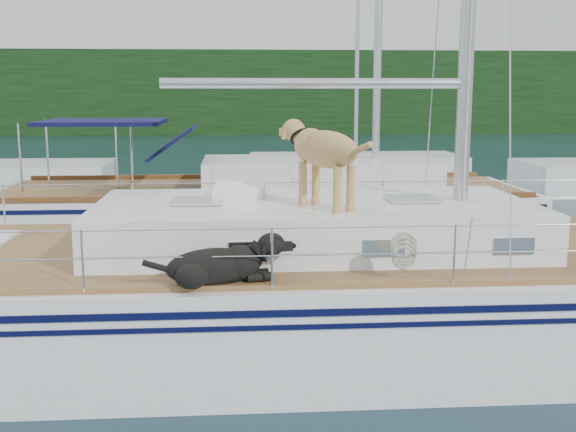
{
  "coord_description": "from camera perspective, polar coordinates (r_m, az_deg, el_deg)",
  "views": [
    {
      "loc": [
        -0.15,
        -8.54,
        3.12
      ],
      "look_at": [
        0.5,
        0.2,
        1.6
      ],
      "focal_mm": 45.0,
      "sensor_mm": 36.0,
      "label": 1
    }
  ],
  "objects": [
    {
      "name": "tree_line",
      "position": [
        53.54,
        -4.13,
        9.71
      ],
      "size": [
        90.0,
        3.0,
        6.0
      ],
      "primitive_type": "cube",
      "color": "black",
      "rests_on": "ground"
    },
    {
      "name": "shore_bank",
      "position": [
        54.8,
        -4.1,
        7.2
      ],
      "size": [
        92.0,
        1.0,
        1.2
      ],
      "primitive_type": "cube",
      "color": "#595147",
      "rests_on": "ground"
    },
    {
      "name": "bg_boat_center",
      "position": [
        25.03,
        5.34,
        3.69
      ],
      "size": [
        7.2,
        3.0,
        11.65
      ],
      "color": "white",
      "rests_on": "ground"
    },
    {
      "name": "ground",
      "position": [
        9.09,
        -3.1,
        -10.24
      ],
      "size": [
        120.0,
        120.0,
        0.0
      ],
      "primitive_type": "plane",
      "color": "black",
      "rests_on": "ground"
    },
    {
      "name": "neighbor_sailboat",
      "position": [
        15.17,
        -1.67,
        0.39
      ],
      "size": [
        11.0,
        3.5,
        13.3
      ],
      "color": "white",
      "rests_on": "ground"
    },
    {
      "name": "main_sailboat",
      "position": [
        8.88,
        -2.51,
        -6.12
      ],
      "size": [
        12.0,
        3.86,
        14.01
      ],
      "color": "white",
      "rests_on": "ground"
    }
  ]
}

